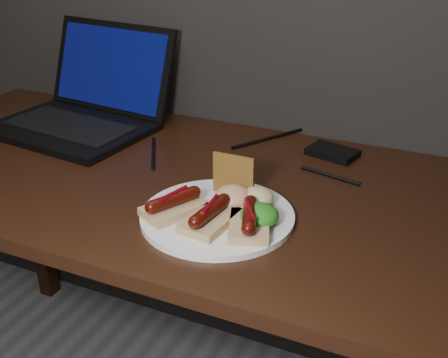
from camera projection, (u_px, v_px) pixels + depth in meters
desk at (149, 205)px, 1.28m from camera, size 1.40×0.70×0.75m
laptop at (84, 107)px, 1.48m from camera, size 0.43×0.40×0.25m
hard_drive at (332, 152)px, 1.31m from camera, size 0.13×0.10×0.02m
desk_cables at (177, 144)px, 1.37m from camera, size 0.92×0.39×0.01m
plate at (217, 216)px, 1.05m from camera, size 0.32×0.32×0.01m
bread_sausage_left at (174, 205)px, 1.04m from camera, size 0.11×0.13×0.04m
bread_sausage_center at (210, 216)px, 1.00m from camera, size 0.08×0.12×0.04m
bread_sausage_right at (249, 220)px, 0.99m from camera, size 0.11×0.13×0.04m
crispbread at (233, 175)px, 1.09m from camera, size 0.08×0.01×0.08m
salad_greens at (260, 215)px, 1.00m from camera, size 0.07×0.07×0.04m
salsa_mound at (233, 197)px, 1.06m from camera, size 0.07×0.07×0.04m
coleslaw_mound at (257, 197)px, 1.07m from camera, size 0.06×0.06×0.04m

